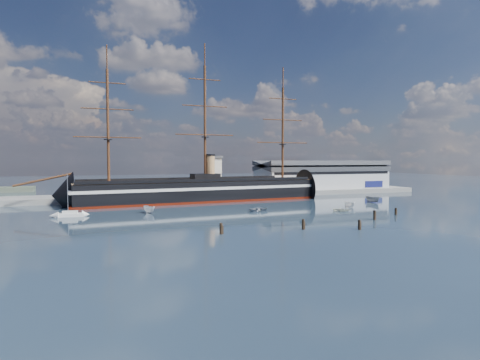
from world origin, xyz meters
name	(u,v)px	position (x,y,z in m)	size (l,w,h in m)	color
ground	(237,206)	(0.00, 40.00, 0.00)	(600.00, 600.00, 0.00)	#172230
quay	(229,196)	(10.00, 76.00, 0.00)	(180.00, 18.00, 2.00)	slate
warehouse	(322,175)	(58.00, 80.00, 7.98)	(63.00, 21.00, 11.60)	#B7BABC
quay_tower	(216,174)	(3.00, 73.00, 9.75)	(5.00, 5.00, 15.00)	silver
warship	(195,191)	(-8.89, 60.00, 4.04)	(113.41, 22.45, 53.94)	black
sailboat	(70,214)	(-50.57, 33.58, 0.73)	(7.35, 2.73, 11.51)	silver
motorboat_a	(149,213)	(-29.50, 33.41, 0.00)	(6.71, 2.46, 2.68)	white
motorboat_b	(259,211)	(1.76, 25.88, 0.00)	(3.77, 1.51, 1.76)	gray
motorboat_c	(349,207)	(33.45, 25.24, 0.00)	(5.68, 2.08, 2.27)	white
motorboat_e	(341,211)	(24.79, 17.44, 0.00)	(3.09, 1.24, 1.44)	silver
motorboat_f	(373,202)	(50.08, 34.21, 0.00)	(7.08, 2.59, 2.83)	gray
piling_near_left	(221,234)	(-20.50, -5.00, 0.00)	(0.64, 0.64, 3.02)	black
piling_near_mid	(359,230)	(9.46, -10.96, 0.00)	(0.64, 0.64, 2.89)	black
piling_near_right	(374,220)	(22.16, -0.52, 0.00)	(0.64, 0.64, 3.24)	black
piling_far_right	(396,215)	(34.45, 5.48, 0.00)	(0.64, 0.64, 2.62)	black
piling_extra	(303,229)	(-1.80, -6.11, 0.00)	(0.64, 0.64, 2.96)	black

